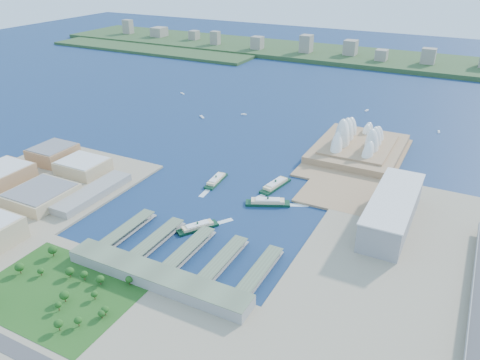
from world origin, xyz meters
The scene contains 22 objects.
ground centered at (0.00, 0.00, 0.00)m, with size 3000.00×3000.00×0.00m, color #0E2445.
west_land centered at (-250.00, -105.00, 1.50)m, with size 220.00×390.00×3.00m, color gray.
south_land centered at (0.00, -210.00, 1.50)m, with size 720.00×180.00×3.00m, color gray.
east_land centered at (240.00, -50.00, 1.50)m, with size 240.00×500.00×3.00m, color gray.
peninsula centered at (107.50, 260.00, 1.50)m, with size 135.00×220.00×3.00m, color #9A7854.
far_shore centered at (0.00, 980.00, 6.00)m, with size 2200.00×260.00×12.00m, color #2D4926.
opera_house centered at (105.00, 280.00, 32.00)m, with size 134.00×180.00×58.00m, color white, non-canonical shape.
toaster_building centered at (195.00, 80.00, 20.50)m, with size 45.00×155.00×35.00m, color gray.
west_buildings centered at (-250.00, -70.00, 16.50)m, with size 200.00×280.00×27.00m, color #9F744F, non-canonical shape.
ferry_wharves centered at (14.00, -75.00, 4.65)m, with size 184.00×90.00×9.30m, color #56654D, non-canonical shape.
terminal_building centered at (15.00, -135.00, 9.00)m, with size 200.00×28.00×12.00m, color gray.
park centered at (-60.00, -190.00, 11.00)m, with size 150.00×110.00×16.00m, color #194714, non-canonical shape.
far_skyline centered at (0.00, 960.00, 39.50)m, with size 1900.00×140.00×55.00m, color gray, non-canonical shape.
ferry_a centered at (-45.55, 85.12, 4.90)m, with size 13.19×51.81×9.80m, color #0D341E, non-canonical shape.
ferry_b centered at (34.69, 109.18, 5.46)m, with size 14.69×57.72×10.91m, color #0D341E, non-canonical shape.
ferry_c centered at (-3.52, -31.06, 4.71)m, with size 12.67×49.77×9.41m, color #0D341E, non-canonical shape.
ferry_d centered at (45.26, 59.96, 5.34)m, with size 14.38×56.51×10.69m, color #0D341E, non-canonical shape.
boat_a centered at (-208.64, 313.30, 1.53)m, with size 3.98×15.90×3.07m, color white, non-canonical shape.
boat_b centered at (-143.84, 364.81, 1.38)m, with size 3.57×10.20×2.75m, color white, non-canonical shape.
boat_c centered at (208.97, 438.28, 1.36)m, with size 3.52×12.06×2.71m, color white, non-canonical shape.
boat_d centered at (-333.33, 432.49, 1.28)m, with size 3.32×15.16×2.56m, color white, non-canonical shape.
boat_e centered at (64.98, 500.92, 1.43)m, with size 3.71×11.65×2.86m, color white, non-canonical shape.
Camera 1 is at (253.69, -420.65, 296.01)m, focal length 35.00 mm.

